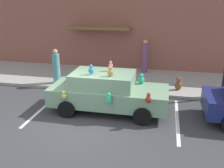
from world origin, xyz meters
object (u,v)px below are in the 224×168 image
Objects in this scene: plush_covered_car at (107,91)px; pedestrian_walking_past at (56,68)px; pedestrian_near_shopfront at (145,57)px; teddy_bear_on_sidewalk at (178,84)px.

plush_covered_car is 2.64× the size of pedestrian_walking_past.
plush_covered_car is 2.44× the size of pedestrian_near_shopfront.
plush_covered_car is 7.25× the size of teddy_bear_on_sidewalk.
teddy_bear_on_sidewalk is 3.16m from pedestrian_near_shopfront.
pedestrian_near_shopfront is (0.97, 5.08, 0.22)m from plush_covered_car.
pedestrian_walking_past reaches higher than teddy_bear_on_sidewalk.
pedestrian_near_shopfront reaches higher than pedestrian_walking_past.
pedestrian_near_shopfront is 4.94m from pedestrian_walking_past.
plush_covered_car is at bearing -100.83° from pedestrian_near_shopfront.
pedestrian_near_shopfront reaches higher than teddy_bear_on_sidewalk.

